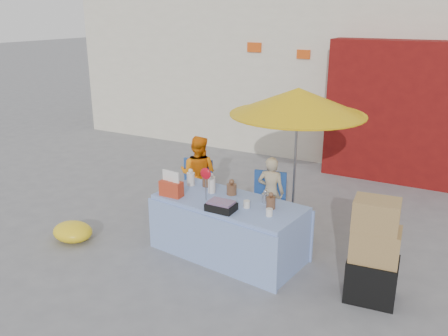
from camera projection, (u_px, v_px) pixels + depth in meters
The scene contains 10 objects.
ground at pixel (192, 247), 6.52m from camera, with size 80.00×80.00×0.00m, color slate.
backdrop at pixel (371, 10), 11.57m from camera, with size 14.00×8.00×7.80m.
market_table at pixel (228, 227), 6.22m from camera, with size 2.09×1.18×1.20m.
chair_left at pixel (194, 198), 7.53m from camera, with size 0.56×0.55×0.85m.
chair_right at pixel (266, 214), 6.96m from camera, with size 0.56×0.55×0.85m.
vendor_orange at pixel (198, 174), 7.52m from camera, with size 0.61×0.47×1.25m, color orange.
vendor_beige at pixel (271, 192), 6.98m from camera, with size 0.40×0.26×1.09m, color #C3B08A.
umbrella at pixel (298, 102), 6.54m from camera, with size 1.90×1.90×2.09m.
box_stack at pixel (374, 254), 5.19m from camera, with size 0.58×0.50×1.20m.
tarp_bundle at pixel (73, 232), 6.67m from camera, with size 0.59×0.47×0.27m, color yellow.
Camera 1 is at (3.17, -4.92, 3.09)m, focal length 38.00 mm.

